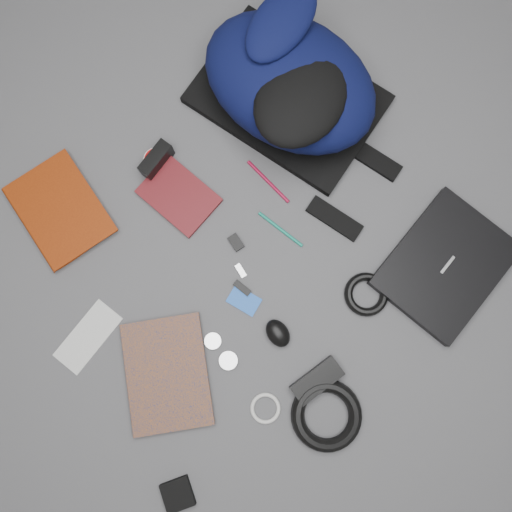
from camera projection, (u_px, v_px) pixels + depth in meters
ground at (256, 257)px, 1.35m from camera, size 4.00×4.00×0.00m
backpack at (290, 82)px, 1.30m from camera, size 0.54×0.64×0.22m
laptop at (445, 266)px, 1.33m from camera, size 0.39×0.34×0.03m
textbook_red at (28, 231)px, 1.34m from camera, size 0.21×0.28×0.03m
comic_book at (127, 380)px, 1.29m from camera, size 0.32×0.35×0.02m
envelope at (88, 337)px, 1.32m from camera, size 0.20×0.14×0.00m
dvd_case at (179, 196)px, 1.37m from camera, size 0.19×0.23×0.02m
compact_camera at (156, 160)px, 1.36m from camera, size 0.11×0.07×0.06m
sticker_disc at (156, 159)px, 1.39m from camera, size 0.09×0.09×0.00m
pen_teal at (281, 229)px, 1.36m from camera, size 0.05×0.14×0.01m
pen_red at (268, 182)px, 1.37m from camera, size 0.03×0.16×0.01m
id_badge at (244, 300)px, 1.33m from camera, size 0.08×0.10×0.00m
usb_black at (242, 288)px, 1.33m from camera, size 0.03×0.05×0.01m
usb_silver at (241, 271)px, 1.34m from camera, size 0.02×0.04×0.01m
key_fob at (236, 242)px, 1.35m from camera, size 0.03×0.04×0.01m
mouse at (278, 333)px, 1.30m from camera, size 0.06×0.08×0.04m
headphone_left at (228, 360)px, 1.30m from camera, size 0.05×0.05×0.01m
headphone_right at (213, 341)px, 1.31m from camera, size 0.06×0.06×0.01m
cable_coil at (366, 294)px, 1.32m from camera, size 0.14×0.14×0.02m
power_brick at (317, 380)px, 1.29m from camera, size 0.14×0.06×0.03m
power_cord_coil at (326, 415)px, 1.27m from camera, size 0.22×0.22×0.04m
pouch at (178, 495)px, 1.25m from camera, size 0.09×0.09×0.02m
white_cable_coil at (265, 408)px, 1.29m from camera, size 0.09×0.09×0.01m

